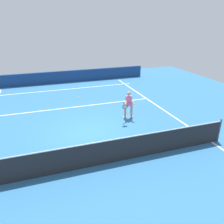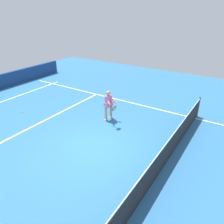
# 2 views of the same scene
# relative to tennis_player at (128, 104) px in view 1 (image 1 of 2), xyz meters

# --- Properties ---
(ground_plane) EXTENTS (26.48, 26.48, 0.00)m
(ground_plane) POSITION_rel_tennis_player_xyz_m (2.42, 0.88, -0.85)
(ground_plane) COLOR teal
(court_back_wall) EXTENTS (14.92, 0.24, 1.02)m
(court_back_wall) POSITION_rel_tennis_player_xyz_m (2.42, -9.00, -0.34)
(court_back_wall) COLOR navy
(court_back_wall) RESTS_ON ground
(baseline_marking) EXTENTS (10.92, 0.10, 0.01)m
(baseline_marking) POSITION_rel_tennis_player_xyz_m (2.42, -6.80, -0.84)
(baseline_marking) COLOR white
(baseline_marking) RESTS_ON ground
(service_line_marking) EXTENTS (9.92, 0.10, 0.01)m
(service_line_marking) POSITION_rel_tennis_player_xyz_m (2.42, -2.68, -0.84)
(service_line_marking) COLOR white
(service_line_marking) RESTS_ON ground
(sideline_left_marking) EXTENTS (0.10, 18.37, 0.01)m
(sideline_left_marking) POSITION_rel_tennis_player_xyz_m (-2.54, 0.88, -0.84)
(sideline_left_marking) COLOR white
(sideline_left_marking) RESTS_ON ground
(court_net) EXTENTS (10.60, 0.08, 1.10)m
(court_net) POSITION_rel_tennis_player_xyz_m (2.42, 3.72, -0.33)
(court_net) COLOR #4C4C51
(court_net) RESTS_ON ground
(tennis_player) EXTENTS (0.90, 0.90, 1.55)m
(tennis_player) POSITION_rel_tennis_player_xyz_m (0.00, 0.00, 0.00)
(tennis_player) COLOR tan
(tennis_player) RESTS_ON ground
(tennis_ball_near) EXTENTS (0.07, 0.07, 0.07)m
(tennis_ball_near) POSITION_rel_tennis_player_xyz_m (1.90, -4.52, -0.81)
(tennis_ball_near) COLOR #D1E533
(tennis_ball_near) RESTS_ON ground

